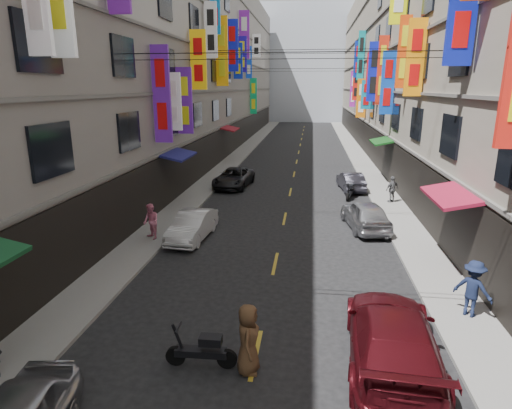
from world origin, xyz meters
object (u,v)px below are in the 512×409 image
(car_left_mid, at_px, (192,226))
(car_right_near, at_px, (392,337))
(car_left_far, at_px, (234,178))
(pedestrian_lfar, at_px, (151,222))
(scooter_far_right, at_px, (350,192))
(car_right_far, at_px, (351,181))
(scooter_crossing, at_px, (202,351))
(pedestrian_rfar, at_px, (392,189))
(pedestrian_rnear, at_px, (473,288))
(car_right_mid, at_px, (365,215))
(pedestrian_crossing, at_px, (248,339))

(car_left_mid, height_order, car_right_near, car_right_near)
(car_left_far, xyz_separation_m, pedestrian_lfar, (-1.74, -11.21, 0.29))
(car_right_near, bearing_deg, car_left_mid, -44.37)
(scooter_far_right, relative_size, car_right_far, 0.48)
(scooter_crossing, bearing_deg, car_right_far, -16.56)
(scooter_far_right, distance_m, pedestrian_lfar, 13.00)
(pedestrian_lfar, distance_m, pedestrian_rfar, 14.27)
(car_right_far, relative_size, pedestrian_rnear, 2.14)
(scooter_crossing, relative_size, car_right_near, 0.34)
(scooter_crossing, relative_size, pedestrian_lfar, 1.11)
(pedestrian_lfar, xyz_separation_m, pedestrian_rfar, (11.86, 7.93, -0.03))
(scooter_crossing, height_order, pedestrian_lfar, pedestrian_lfar)
(scooter_crossing, height_order, car_right_far, car_right_far)
(car_left_mid, distance_m, pedestrian_rnear, 11.68)
(car_right_near, height_order, pedestrian_rnear, pedestrian_rnear)
(car_left_far, bearing_deg, pedestrian_rfar, -12.44)
(scooter_far_right, bearing_deg, car_right_mid, 106.71)
(car_left_far, bearing_deg, pedestrian_rnear, -52.81)
(scooter_far_right, xyz_separation_m, car_right_far, (0.25, 2.40, 0.17))
(car_left_mid, relative_size, car_right_mid, 0.92)
(car_right_near, bearing_deg, car_right_mid, -89.13)
(pedestrian_lfar, bearing_deg, car_right_far, 92.01)
(pedestrian_lfar, relative_size, pedestrian_rnear, 0.93)
(scooter_far_right, relative_size, pedestrian_crossing, 0.99)
(car_left_mid, xyz_separation_m, car_right_far, (8.00, 10.75, -0.02))
(car_right_mid, xyz_separation_m, pedestrian_rnear, (2.15, -8.26, 0.28))
(pedestrian_lfar, bearing_deg, car_right_near, 2.34)
(car_right_near, relative_size, pedestrian_rnear, 3.04)
(car_right_far, distance_m, pedestrian_crossing, 20.22)
(pedestrian_rnear, height_order, pedestrian_crossing, pedestrian_rnear)
(pedestrian_rfar, bearing_deg, car_right_far, -91.53)
(scooter_crossing, relative_size, car_right_mid, 0.43)
(car_left_far, relative_size, pedestrian_lfar, 2.84)
(car_left_far, relative_size, pedestrian_rfar, 2.94)
(car_right_near, distance_m, car_right_mid, 10.86)
(scooter_far_right, bearing_deg, car_right_near, 103.06)
(pedestrian_rnear, bearing_deg, car_left_far, -19.43)
(scooter_far_right, xyz_separation_m, pedestrian_lfar, (-9.50, -8.87, 0.49))
(pedestrian_rfar, bearing_deg, pedestrian_crossing, 35.41)
(car_right_far, distance_m, pedestrian_rfar, 3.96)
(car_right_far, bearing_deg, car_right_near, 80.55)
(car_right_far, distance_m, pedestrian_rnear, 16.65)
(car_right_far, bearing_deg, pedestrian_lfar, 41.51)
(car_left_far, relative_size, car_right_mid, 1.10)
(car_right_near, xyz_separation_m, pedestrian_lfar, (-9.14, 7.82, 0.16))
(scooter_crossing, relative_size, pedestrian_rnear, 1.03)
(scooter_far_right, xyz_separation_m, car_right_mid, (0.25, -5.84, 0.27))
(scooter_far_right, bearing_deg, pedestrian_lfar, 57.32)
(car_left_mid, distance_m, car_left_far, 10.69)
(car_right_near, relative_size, pedestrian_lfar, 3.27)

